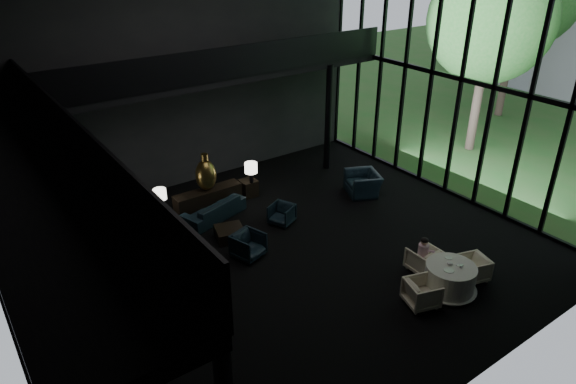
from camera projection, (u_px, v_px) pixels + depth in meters
floor at (285, 254)px, 14.63m from camera, size 14.00×12.00×0.02m
wall_back at (182, 73)px, 17.17m from camera, size 14.00×0.04×8.00m
wall_front at (495, 217)px, 8.47m from camera, size 14.00×0.04×8.00m
curtain_wall at (462, 79)px, 16.43m from camera, size 0.20×12.00×8.00m
mezzanine_left at (27, 181)px, 9.71m from camera, size 2.00×12.00×0.25m
mezzanine_back at (222, 74)px, 16.97m from camera, size 12.00×2.00×0.25m
railing_left at (75, 140)px, 9.95m from camera, size 0.06×12.00×1.00m
railing_back at (237, 62)px, 15.97m from camera, size 12.00×0.06×1.00m
column_nw at (38, 166)px, 15.26m from camera, size 0.24×0.24×4.00m
column_ne at (328, 119)px, 19.12m from camera, size 0.24×0.24×4.00m
tree_near at (491, 20)px, 19.43m from camera, size 4.80×4.80×7.65m
console at (208, 200)px, 16.83m from camera, size 2.29×0.52×0.73m
bronze_urn at (206, 175)px, 16.45m from camera, size 0.67×0.67×1.24m
side_table_left at (165, 218)px, 15.94m from camera, size 0.47×0.47×0.51m
table_lamp_left at (160, 195)px, 15.73m from camera, size 0.41×0.41×0.68m
side_table_right at (248, 188)px, 17.76m from camera, size 0.54×0.54×0.59m
table_lamp_right at (251, 169)px, 17.24m from camera, size 0.43×0.43×0.72m
sofa at (213, 206)px, 16.29m from camera, size 2.38×1.29×0.89m
lounge_armchair_west at (176, 248)px, 14.32m from camera, size 0.62×0.66×0.64m
lounge_armchair_east at (282, 214)px, 16.04m from camera, size 0.81×0.83×0.65m
lounge_armchair_south at (248, 244)px, 14.35m from camera, size 1.01×0.97×0.84m
window_armchair at (363, 178)px, 17.77m from camera, size 1.32×1.57×1.17m
coffee_table at (230, 233)px, 15.30m from camera, size 0.99×0.99×0.36m
dining_table at (449, 280)px, 13.00m from camera, size 1.43×1.43×0.75m
dining_chair_north at (423, 259)px, 13.78m from camera, size 0.74×0.69×0.73m
dining_chair_east at (473, 268)px, 13.44m from camera, size 0.79×0.81×0.68m
dining_chair_west at (422, 292)px, 12.49m from camera, size 0.88×0.91×0.75m
child at (424, 248)px, 13.55m from camera, size 0.28×0.28×0.61m
plate_a at (449, 270)px, 12.65m from camera, size 0.27×0.27×0.02m
plate_b at (449, 258)px, 13.14m from camera, size 0.24×0.24×0.01m
saucer at (459, 265)px, 12.85m from camera, size 0.16×0.16×0.01m
coffee_cup at (461, 265)px, 12.79m from camera, size 0.09×0.09×0.07m
cereal_bowl at (450, 263)px, 12.86m from camera, size 0.14×0.14×0.07m
cream_pot at (461, 267)px, 12.73m from camera, size 0.07×0.07×0.07m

